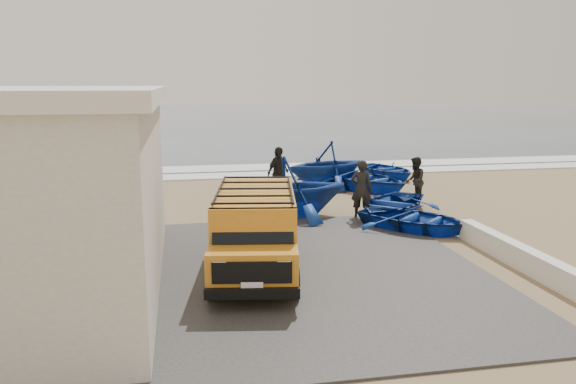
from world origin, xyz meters
TOP-DOWN VIEW (x-y plane):
  - ground at (0.00, 0.00)m, footprint 160.00×160.00m
  - slab at (-2.00, -2.00)m, footprint 12.00×10.00m
  - ocean at (0.00, 56.00)m, footprint 180.00×88.00m
  - surf_line at (0.00, 12.00)m, footprint 180.00×1.60m
  - surf_wash at (0.00, 14.50)m, footprint 180.00×2.20m
  - parapet at (5.00, -3.00)m, footprint 0.35×6.00m
  - van at (-1.32, -1.83)m, footprint 2.53×4.88m
  - boat_near_left at (3.89, 1.03)m, footprint 4.16×4.20m
  - boat_near_right at (3.90, 3.01)m, footprint 4.44×4.53m
  - boat_mid_left at (0.60, 3.46)m, footprint 4.29×3.85m
  - boat_mid_right at (4.45, 7.63)m, footprint 4.86×5.26m
  - boat_far_left at (3.12, 8.57)m, footprint 4.64×4.36m
  - boat_far_right at (6.49, 10.34)m, footprint 3.41×4.05m
  - fisherman_front at (2.82, 2.90)m, footprint 0.83×0.72m
  - fisherman_middle at (5.38, 4.50)m, footprint 0.98×1.06m
  - fisherman_back at (0.68, 6.52)m, footprint 1.20×1.13m

SIDE VIEW (x-z plane):
  - ground at x=0.00m, z-range 0.00..0.00m
  - ocean at x=0.00m, z-range 0.00..0.01m
  - surf_wash at x=0.00m, z-range 0.00..0.04m
  - slab at x=-2.00m, z-range 0.00..0.05m
  - surf_line at x=0.00m, z-range 0.00..0.06m
  - parapet at x=5.00m, z-range 0.00..0.55m
  - boat_near_left at x=3.89m, z-range 0.00..0.71m
  - boat_far_right at x=6.49m, z-range 0.00..0.72m
  - boat_near_right at x=3.90m, z-range 0.00..0.77m
  - boat_mid_right at x=4.45m, z-range 0.00..0.89m
  - fisherman_middle at x=5.38m, z-range 0.00..1.75m
  - fisherman_front at x=2.82m, z-range 0.00..1.93m
  - boat_far_left at x=3.12m, z-range 0.00..1.96m
  - fisherman_back at x=0.68m, z-range 0.00..2.00m
  - boat_mid_left at x=0.60m, z-range 0.00..2.02m
  - van at x=-1.32m, z-range 0.07..2.07m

